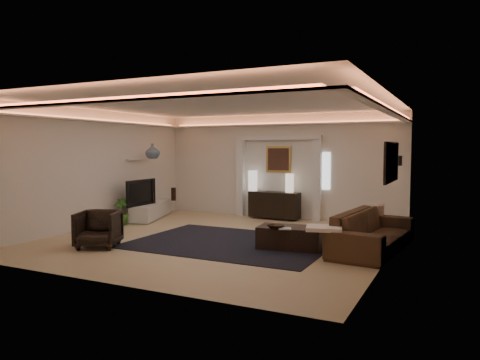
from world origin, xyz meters
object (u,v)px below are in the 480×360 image
at_px(coffee_table, 290,238).
at_px(armchair, 98,229).
at_px(console, 274,205).
at_px(sofa, 373,231).

height_order(coffee_table, armchair, armchair).
relative_size(console, armchair, 1.77).
height_order(console, coffee_table, console).
relative_size(coffee_table, armchair, 1.53).
distance_m(sofa, coffee_table, 1.57).
distance_m(console, coffee_table, 3.71).
xyz_separation_m(sofa, armchair, (-4.92, -2.06, -0.01)).
distance_m(console, sofa, 4.21).
bearing_deg(armchair, sofa, -1.58).
bearing_deg(coffee_table, console, 109.92).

